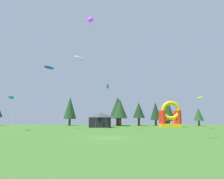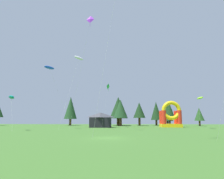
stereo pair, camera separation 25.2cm
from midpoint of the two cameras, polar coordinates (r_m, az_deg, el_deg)
ground_plane at (r=27.01m, az=-0.93°, el=-13.14°), size 120.00×120.00×0.00m
kite_blue_parafoil at (r=51.93m, az=-16.62°, el=5.74°), size 6.17×4.76×14.96m
kite_lime_parafoil at (r=54.67m, az=22.99°, el=-2.15°), size 1.28×2.58×7.74m
kite_teal_parafoil at (r=47.70m, az=-25.62°, el=-1.91°), size 3.07×3.64×7.28m
kite_purple_diamond at (r=44.35m, az=-5.89°, el=18.32°), size 6.24×8.57×22.77m
kite_green_diamond at (r=55.45m, az=-0.80°, el=0.71°), size 2.12×1.20×11.34m
kite_white_parafoil at (r=53.47m, az=-8.88°, el=8.47°), size 4.30×7.56×17.97m
inflatable_yellow_castle at (r=60.63m, az=15.84°, el=-7.29°), size 5.49×4.57×7.19m
festival_tent at (r=56.88m, az=-3.02°, el=-8.30°), size 5.70×3.39×3.99m
tree_row_1 at (r=73.63m, az=-11.14°, el=-4.96°), size 4.35×4.35×9.78m
tree_row_2 at (r=71.67m, az=1.82°, el=-4.99°), size 5.92×5.92×9.71m
tree_row_3 at (r=68.16m, az=2.42°, el=-5.30°), size 4.74×4.74×8.55m
tree_row_4 at (r=70.81m, az=7.55°, el=-5.64°), size 4.04×4.04×7.73m
tree_row_5 at (r=73.70m, az=12.04°, el=-5.74°), size 3.68×3.68×8.08m
tree_row_6 at (r=74.58m, az=14.93°, el=-6.00°), size 3.80×3.80×7.55m
tree_row_7 at (r=74.19m, az=15.47°, el=-5.41°), size 3.40×3.40×7.91m
tree_row_8 at (r=73.38m, az=22.79°, el=-6.27°), size 3.11×3.11×5.81m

